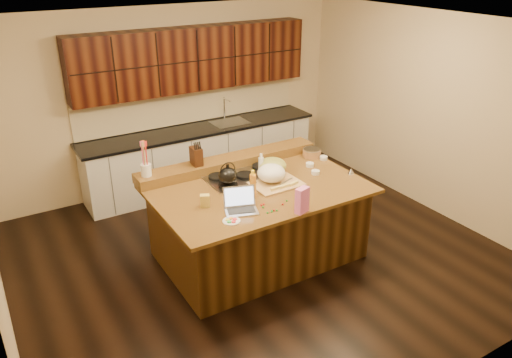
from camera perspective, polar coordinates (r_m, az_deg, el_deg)
room at (r=5.54m, az=0.27°, el=3.10°), size 5.52×5.02×2.72m
island at (r=5.92m, az=0.25°, el=-4.89°), size 2.40×1.60×0.92m
back_ledge at (r=6.24m, az=-3.08°, el=1.98°), size 2.40×0.30×0.12m
cooktop at (r=5.94m, az=-1.24°, el=0.30°), size 0.92×0.52×0.05m
back_counter at (r=7.65m, az=-6.52°, el=6.26°), size 3.70×0.66×2.40m
kettle at (r=5.65m, az=-3.24°, el=0.36°), size 0.27×0.27×0.20m
green_bowl at (r=5.93m, az=1.89°, el=1.54°), size 0.43×0.43×0.18m
laptop at (r=5.20m, az=-1.80°, el=-2.90°), size 0.40×0.36×0.23m
oil_bottle at (r=5.42m, az=-0.36°, el=-0.78°), size 0.07×0.07×0.27m
vinegar_bottle at (r=5.91m, az=0.58°, el=1.34°), size 0.07×0.07×0.25m
wooden_tray at (r=5.75m, az=1.91°, el=0.39°), size 0.57×0.46×0.23m
ramekin_a at (r=6.07m, az=6.82°, el=0.77°), size 0.13×0.13×0.04m
ramekin_b at (r=6.51m, az=7.73°, el=2.42°), size 0.13×0.13×0.04m
ramekin_c at (r=6.28m, az=6.18°, el=1.64°), size 0.13×0.13×0.04m
strainer_bowl at (r=6.58m, az=6.38°, el=2.95°), size 0.27×0.27×0.09m
kitchen_timer at (r=6.15m, az=10.80°, el=0.93°), size 0.10×0.10×0.07m
pink_bag at (r=5.13m, az=5.28°, el=-2.43°), size 0.16×0.12×0.28m
candy_plate at (r=5.00m, az=-2.82°, el=-4.82°), size 0.19×0.19×0.01m
package_box at (r=5.28m, az=-5.86°, el=-2.50°), size 0.12×0.10×0.14m
utensil_crock at (r=5.81m, az=-12.45°, el=1.01°), size 0.15×0.15×0.14m
knife_block at (r=6.00m, az=-6.85°, el=2.61°), size 0.12×0.18×0.22m
gumdrop_0 at (r=5.19m, az=2.06°, el=-3.59°), size 0.02×0.02×0.02m
gumdrop_1 at (r=5.16m, az=1.80°, el=-3.77°), size 0.02×0.02×0.02m
gumdrop_2 at (r=5.31m, az=0.89°, el=-2.91°), size 0.02×0.02×0.02m
gumdrop_3 at (r=5.19m, az=2.39°, el=-3.62°), size 0.02×0.02×0.02m
gumdrop_4 at (r=5.39m, az=5.20°, el=-2.54°), size 0.02×0.02×0.02m
gumdrop_5 at (r=5.14m, az=1.32°, el=-3.88°), size 0.02×0.02×0.02m
gumdrop_6 at (r=5.47m, az=4.76°, el=-2.13°), size 0.02×0.02×0.02m
gumdrop_7 at (r=5.18m, az=1.83°, el=-3.64°), size 0.02×0.02×0.02m
gumdrop_8 at (r=5.32m, az=3.08°, el=-2.89°), size 0.02×0.02×0.02m
gumdrop_9 at (r=5.39m, az=3.53°, el=-2.50°), size 0.02×0.02×0.02m
gumdrop_10 at (r=5.29m, az=0.62°, el=-2.99°), size 0.02×0.02×0.02m
gumdrop_11 at (r=5.25m, az=0.81°, el=-3.25°), size 0.02×0.02×0.02m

